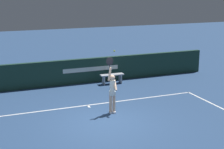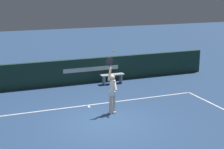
% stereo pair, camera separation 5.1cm
% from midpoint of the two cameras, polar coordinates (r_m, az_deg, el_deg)
% --- Properties ---
extents(ground_plane, '(60.00, 60.00, 0.00)m').
position_cam_midpoint_polar(ground_plane, '(13.19, -1.36, -7.85)').
color(ground_plane, navy).
extents(court_lines, '(10.32, 5.73, 0.00)m').
position_cam_midpoint_polar(court_lines, '(12.57, -0.23, -8.96)').
color(court_lines, white).
rests_on(court_lines, ground).
extents(back_wall, '(16.16, 0.23, 1.30)m').
position_cam_midpoint_polar(back_wall, '(18.12, -7.52, 0.35)').
color(back_wall, '#1A382C').
rests_on(back_wall, ground).
extents(tennis_player, '(0.42, 0.42, 2.31)m').
position_cam_midpoint_polar(tennis_player, '(13.83, -0.07, -2.61)').
color(tennis_player, beige).
rests_on(tennis_player, ground).
extents(tennis_ball, '(0.07, 0.07, 0.07)m').
position_cam_midpoint_polar(tennis_ball, '(13.52, 0.27, 3.88)').
color(tennis_ball, '#CFDB35').
extents(courtside_bench_near, '(1.25, 0.37, 0.51)m').
position_cam_midpoint_polar(courtside_bench_near, '(18.21, -0.07, -0.37)').
color(courtside_bench_near, '#ACB2BB').
rests_on(courtside_bench_near, ground).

